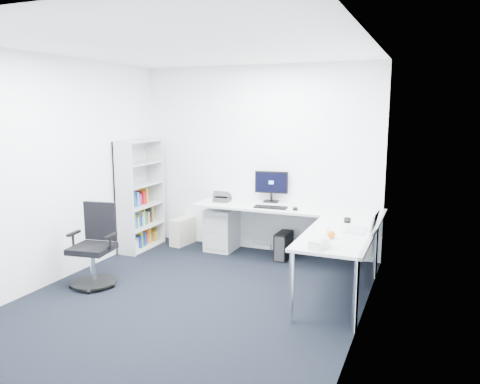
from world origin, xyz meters
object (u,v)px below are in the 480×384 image
at_px(task_chair, 92,246).
at_px(laptop, 356,221).
at_px(bookshelf, 140,195).
at_px(monitor, 271,186).
at_px(l_desk, 278,240).

height_order(task_chair, laptop, laptop).
height_order(bookshelf, monitor, bookshelf).
xyz_separation_m(monitor, laptop, (1.39, -1.19, -0.11)).
xyz_separation_m(l_desk, task_chair, (-1.82, -1.47, 0.11)).
bearing_deg(laptop, bookshelf, 171.33).
xyz_separation_m(task_chair, laptop, (2.91, 0.88, 0.38)).
bearing_deg(l_desk, task_chair, -141.03).
relative_size(task_chair, monitor, 2.04).
distance_m(task_chair, monitor, 2.61).
distance_m(l_desk, task_chair, 2.35).
bearing_deg(bookshelf, monitor, 16.08).
relative_size(bookshelf, task_chair, 1.67).
bearing_deg(l_desk, laptop, -28.93).
distance_m(monitor, laptop, 1.83).
height_order(bookshelf, laptop, bookshelf).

